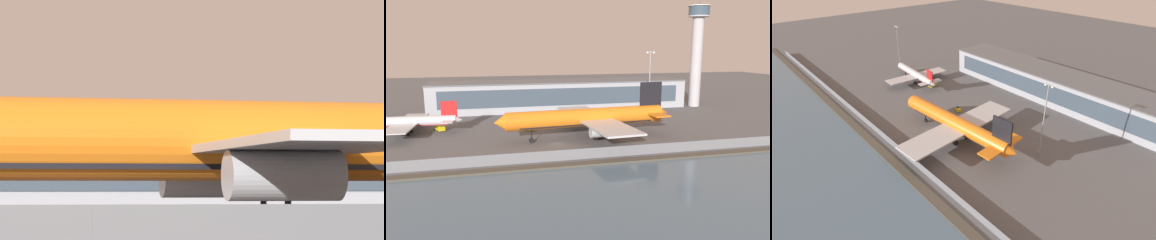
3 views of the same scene
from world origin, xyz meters
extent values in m
cube|color=slate|center=(0.00, -16.00, 1.32)|extent=(280.00, 0.08, 2.65)
cylinder|color=slate|center=(0.00, -16.00, 1.32)|extent=(0.10, 0.10, 2.65)
cylinder|color=orange|center=(9.91, 3.79, 6.50)|extent=(48.21, 8.80, 5.30)
cube|color=black|center=(9.91, 3.79, 5.04)|extent=(40.96, 7.22, 0.95)
cube|color=#B7BABF|center=(13.15, -7.52, 5.83)|extent=(12.21, 23.73, 0.53)
cube|color=#B7BABF|center=(11.46, 15.44, 5.83)|extent=(12.21, 23.73, 0.53)
cylinder|color=#B7BABF|center=(11.58, -5.79, 4.11)|extent=(6.91, 3.40, 2.92)
cylinder|color=#B7BABF|center=(10.16, 13.50, 4.11)|extent=(6.91, 3.40, 2.92)
cylinder|color=black|center=(13.47, 1.25, 2.29)|extent=(0.42, 0.42, 3.10)
cylinder|color=black|center=(13.47, 1.25, 0.74)|extent=(1.79, 1.32, 1.71)
cylinder|color=black|center=(13.06, 6.81, 2.29)|extent=(0.42, 0.42, 3.10)
cylinder|color=black|center=(13.06, 6.81, 0.74)|extent=(1.79, 1.32, 1.71)
cylinder|color=black|center=(-4.69, 17.31, 0.35)|extent=(0.73, 0.45, 0.70)
cylinder|color=black|center=(-4.23, 18.58, 0.35)|extent=(0.73, 0.45, 0.70)
cube|color=#9EA3AD|center=(13.30, 59.69, 5.94)|extent=(110.17, 19.48, 11.88)
cube|color=#3D4C5B|center=(13.30, 49.87, 6.54)|extent=(101.35, 0.16, 7.13)
cube|color=#5B5E63|center=(13.30, 59.69, 12.13)|extent=(110.77, 20.08, 0.50)
camera|label=1|loc=(-2.99, -68.63, 3.52)|focal=105.00mm
camera|label=2|loc=(-19.08, -101.34, 27.35)|focal=35.00mm
camera|label=3|loc=(81.31, -53.88, 60.02)|focal=28.00mm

